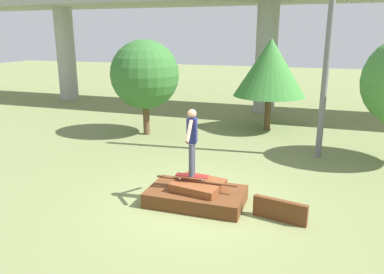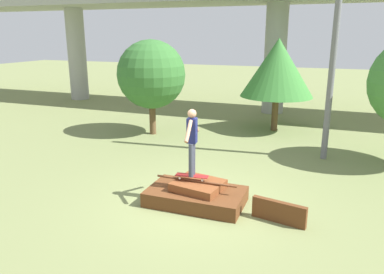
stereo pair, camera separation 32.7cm
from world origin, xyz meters
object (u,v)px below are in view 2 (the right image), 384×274
object	(u,v)px
tree_behind_right	(278,68)
skateboard	(192,176)
tree_behind_left	(151,75)
skater	(192,138)
utility_pole	(337,23)

from	to	relation	value
tree_behind_right	skateboard	bearing A→B (deg)	-95.76
skateboard	tree_behind_left	distance (m)	6.92
skateboard	skater	xyz separation A→B (m)	(0.00, 0.00, 0.96)
skater	utility_pole	xyz separation A→B (m)	(2.92, 4.66, 2.69)
skater	tree_behind_right	size ratio (longest dim) A/B	0.42
skateboard	utility_pole	xyz separation A→B (m)	(2.92, 4.66, 3.64)
skater	utility_pole	distance (m)	6.12
tree_behind_left	tree_behind_right	distance (m)	5.18
skateboard	skater	world-z (taller)	skater
utility_pole	tree_behind_right	xyz separation A→B (m)	(-2.12, 3.22, -1.68)
skateboard	tree_behind_right	distance (m)	8.16
tree_behind_right	tree_behind_left	bearing A→B (deg)	-152.80
utility_pole	tree_behind_right	bearing A→B (deg)	123.44
skateboard	tree_behind_left	world-z (taller)	tree_behind_left
skater	utility_pole	size ratio (longest dim) A/B	0.19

